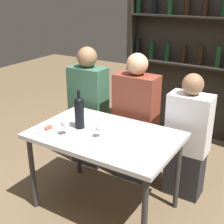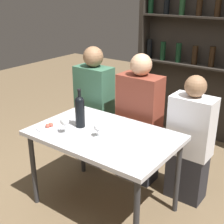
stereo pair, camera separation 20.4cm
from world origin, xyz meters
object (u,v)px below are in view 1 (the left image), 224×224
at_px(wine_glass_0, 65,124).
at_px(wine_glass_1, 100,129).
at_px(wine_bottle, 79,111).
at_px(seated_person_right, 187,141).
at_px(food_plate_0, 48,129).
at_px(seated_person_left, 89,111).
at_px(seated_person_center, 135,123).

relative_size(wine_glass_0, wine_glass_1, 1.25).
distance_m(wine_bottle, seated_person_right, 1.00).
relative_size(wine_glass_1, seated_person_right, 0.10).
bearing_deg(seated_person_right, wine_glass_0, -135.65).
bearing_deg(wine_glass_0, wine_bottle, 86.28).
height_order(food_plate_0, seated_person_left, seated_person_left).
bearing_deg(wine_glass_0, wine_glass_1, 23.28).
distance_m(wine_bottle, seated_person_center, 0.68).
xyz_separation_m(food_plate_0, seated_person_center, (0.43, 0.76, -0.13)).
relative_size(seated_person_center, seated_person_right, 1.10).
xyz_separation_m(wine_bottle, food_plate_0, (-0.20, -0.18, -0.14)).
relative_size(wine_glass_1, seated_person_center, 0.09).
bearing_deg(seated_person_center, seated_person_right, 0.00).
xyz_separation_m(wine_bottle, wine_glass_0, (-0.01, -0.17, -0.05)).
height_order(wine_glass_0, seated_person_right, seated_person_right).
relative_size(wine_glass_0, seated_person_center, 0.11).
xyz_separation_m(wine_glass_0, seated_person_center, (0.24, 0.75, -0.22)).
bearing_deg(seated_person_left, seated_person_center, 0.00).
bearing_deg(wine_bottle, seated_person_right, 37.41).
distance_m(food_plate_0, seated_person_left, 0.78).
height_order(wine_glass_0, wine_glass_1, wine_glass_0).
bearing_deg(food_plate_0, seated_person_center, 60.77).
bearing_deg(food_plate_0, seated_person_left, 99.82).
distance_m(wine_glass_0, food_plate_0, 0.20).
height_order(seated_person_left, seated_person_right, seated_person_left).
bearing_deg(seated_person_left, wine_glass_1, -48.34).
height_order(wine_glass_1, seated_person_left, seated_person_left).
distance_m(food_plate_0, seated_person_right, 1.23).
xyz_separation_m(seated_person_left, seated_person_center, (0.56, 0.00, -0.01)).
distance_m(wine_glass_1, seated_person_right, 0.86).
relative_size(seated_person_left, seated_person_center, 1.00).
distance_m(wine_glass_0, seated_person_right, 1.11).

